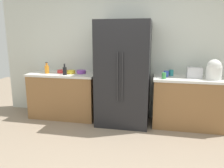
{
  "coord_description": "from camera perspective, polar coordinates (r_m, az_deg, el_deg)",
  "views": [
    {
      "loc": [
        0.58,
        -2.3,
        1.59
      ],
      "look_at": [
        -0.01,
        0.5,
        0.97
      ],
      "focal_mm": 35.44,
      "sensor_mm": 36.0,
      "label": 1
    }
  ],
  "objects": [
    {
      "name": "bottle_b",
      "position": [
        4.46,
        -16.45,
        3.73
      ],
      "size": [
        0.08,
        0.08,
        0.22
      ],
      "color": "orange",
      "rests_on": "counter_left"
    },
    {
      "name": "cup_b",
      "position": [
        3.85,
        13.24,
        2.11
      ],
      "size": [
        0.07,
        0.07,
        0.1
      ],
      "primitive_type": "cylinder",
      "color": "green",
      "rests_on": "counter_right"
    },
    {
      "name": "rice_cooker",
      "position": [
        4.05,
        24.79,
        3.36
      ],
      "size": [
        0.26,
        0.26,
        0.33
      ],
      "color": "white",
      "rests_on": "counter_right"
    },
    {
      "name": "bowl_b",
      "position": [
        4.47,
        -12.69,
        3.21
      ],
      "size": [
        0.2,
        0.2,
        0.06
      ],
      "primitive_type": "cylinder",
      "color": "red",
      "rests_on": "counter_left"
    },
    {
      "name": "cup_c",
      "position": [
        4.05,
        13.77,
        2.59
      ],
      "size": [
        0.09,
        0.09,
        0.1
      ],
      "primitive_type": "cylinder",
      "color": "blue",
      "rests_on": "counter_right"
    },
    {
      "name": "cup_a",
      "position": [
        4.16,
        15.02,
        2.82
      ],
      "size": [
        0.08,
        0.08,
        0.11
      ],
      "primitive_type": "cylinder",
      "color": "teal",
      "rests_on": "counter_right"
    },
    {
      "name": "bowl_c",
      "position": [
        4.32,
        -7.9,
        3.15
      ],
      "size": [
        0.18,
        0.18,
        0.07
      ],
      "primitive_type": "cylinder",
      "color": "purple",
      "rests_on": "counter_left"
    },
    {
      "name": "bottle_a",
      "position": [
        4.21,
        -12.1,
        3.39
      ],
      "size": [
        0.07,
        0.07,
        0.21
      ],
      "color": "black",
      "rests_on": "counter_left"
    },
    {
      "name": "kitchen_back_panel",
      "position": [
        4.36,
        4.36,
        8.49
      ],
      "size": [
        5.29,
        0.1,
        2.61
      ],
      "primitive_type": "cube",
      "color": "silver",
      "rests_on": "ground_plane"
    },
    {
      "name": "refrigerator",
      "position": [
        3.98,
        3.0,
        2.67
      ],
      "size": [
        0.93,
        0.74,
        1.86
      ],
      "color": "black",
      "rests_on": "ground_plane"
    },
    {
      "name": "counter_right",
      "position": [
        4.15,
        19.21,
        -4.48
      ],
      "size": [
        1.26,
        0.62,
        0.88
      ],
      "color": "olive",
      "rests_on": "ground_plane"
    },
    {
      "name": "counter_left",
      "position": [
        4.5,
        -12.19,
        -2.8
      ],
      "size": [
        1.33,
        0.62,
        0.88
      ],
      "color": "olive",
      "rests_on": "ground_plane"
    },
    {
      "name": "toaster",
      "position": [
        4.08,
        20.45,
        2.77
      ],
      "size": [
        0.25,
        0.18,
        0.18
      ],
      "primitive_type": "cube",
      "color": "silver",
      "rests_on": "counter_right"
    },
    {
      "name": "bowl_a",
      "position": [
        4.33,
        -10.54,
        3.09
      ],
      "size": [
        0.16,
        0.16,
        0.07
      ],
      "primitive_type": "cylinder",
      "color": "yellow",
      "rests_on": "counter_left"
    }
  ]
}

